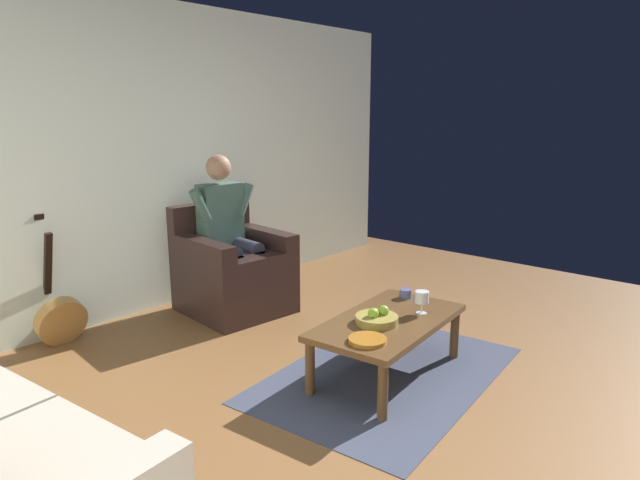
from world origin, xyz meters
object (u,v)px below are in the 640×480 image
armchair (232,272)px  person_seated (228,227)px  guitar (60,316)px  wine_glass_near (422,298)px  coffee_table (388,326)px  decorative_dish (368,340)px  fruit_bowl (377,318)px  candle_jar (406,293)px

armchair → person_seated: person_seated is taller
guitar → wine_glass_near: size_ratio=6.34×
person_seated → coffee_table: person_seated is taller
person_seated → decorative_dish: size_ratio=5.94×
wine_glass_near → fruit_bowl: bearing=-20.0°
wine_glass_near → person_seated: bearing=-87.7°
armchair → candle_jar: size_ratio=10.41×
decorative_dish → candle_jar: candle_jar is taller
coffee_table → fruit_bowl: 0.13m
coffee_table → person_seated: bearing=-95.0°
armchair → fruit_bowl: bearing=87.4°
person_seated → wine_glass_near: size_ratio=8.67×
coffee_table → candle_jar: 0.46m
coffee_table → wine_glass_near: 0.29m
person_seated → fruit_bowl: 1.77m
guitar → fruit_bowl: (-1.06, 2.07, 0.20)m
person_seated → guitar: 1.45m
armchair → decorative_dish: 1.89m
guitar → decorative_dish: bearing=109.5°
armchair → wine_glass_near: armchair is taller
guitar → person_seated: bearing=165.2°
guitar → candle_jar: size_ratio=11.20×
armchair → guitar: size_ratio=0.93×
person_seated → fruit_bowl: bearing=87.5°
candle_jar → wine_glass_near: bearing=51.1°
guitar → wine_glass_near: bearing=122.3°
guitar → coffee_table: bearing=119.1°
wine_glass_near → candle_jar: (-0.20, -0.25, -0.07)m
coffee_table → wine_glass_near: wine_glass_near is taller
coffee_table → fruit_bowl: size_ratio=4.30×
decorative_dish → wine_glass_near: bearing=-179.2°
person_seated → fruit_bowl: person_seated is taller
coffee_table → guitar: size_ratio=1.19×
guitar → wine_glass_near: 2.61m
wine_glass_near → fruit_bowl: 0.36m
armchair → person_seated: (-0.00, -0.04, 0.39)m
guitar → decorative_dish: size_ratio=4.35×
wine_glass_near → fruit_bowl: size_ratio=0.57×
person_seated → wine_glass_near: person_seated is taller
armchair → guitar: guitar is taller
armchair → wine_glass_near: bearing=98.5°
person_seated → decorative_dish: person_seated is taller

